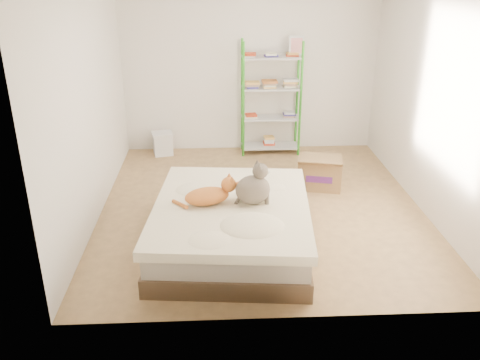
{
  "coord_description": "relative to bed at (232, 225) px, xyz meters",
  "views": [
    {
      "loc": [
        -0.53,
        -5.5,
        2.73
      ],
      "look_at": [
        -0.29,
        -0.63,
        0.62
      ],
      "focal_mm": 38.0,
      "sensor_mm": 36.0,
      "label": 1
    }
  ],
  "objects": [
    {
      "name": "room",
      "position": [
        0.39,
        0.93,
        1.05
      ],
      "size": [
        3.81,
        4.21,
        2.61
      ],
      "color": "tan",
      "rests_on": "ground"
    },
    {
      "name": "bed",
      "position": [
        0.0,
        0.0,
        0.0
      ],
      "size": [
        1.71,
        2.06,
        0.49
      ],
      "rotation": [
        0.0,
        0.0,
        -0.09
      ],
      "color": "brown",
      "rests_on": "ground"
    },
    {
      "name": "orange_cat",
      "position": [
        -0.24,
        0.01,
        0.35
      ],
      "size": [
        0.59,
        0.42,
        0.22
      ],
      "primitive_type": null,
      "rotation": [
        0.0,
        0.0,
        0.28
      ],
      "color": "orange",
      "rests_on": "bed"
    },
    {
      "name": "grey_cat",
      "position": [
        0.21,
        0.01,
        0.46
      ],
      "size": [
        0.42,
        0.37,
        0.43
      ],
      "primitive_type": null,
      "rotation": [
        0.0,
        0.0,
        1.74
      ],
      "color": "slate",
      "rests_on": "bed"
    },
    {
      "name": "white_bin",
      "position": [
        -0.95,
        2.78,
        -0.07
      ],
      "size": [
        0.36,
        0.33,
        0.35
      ],
      "rotation": [
        0.0,
        0.0,
        0.22
      ],
      "color": "silver",
      "rests_on": "ground"
    },
    {
      "name": "shelf_unit",
      "position": [
        0.69,
        2.81,
        0.65
      ],
      "size": [
        0.91,
        0.36,
        1.74
      ],
      "color": "green",
      "rests_on": "ground"
    },
    {
      "name": "cardboard_box",
      "position": [
        1.2,
        1.48,
        -0.05
      ],
      "size": [
        0.64,
        0.64,
        0.45
      ],
      "rotation": [
        0.0,
        0.0,
        -0.23
      ],
      "color": "#907B53",
      "rests_on": "ground"
    }
  ]
}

